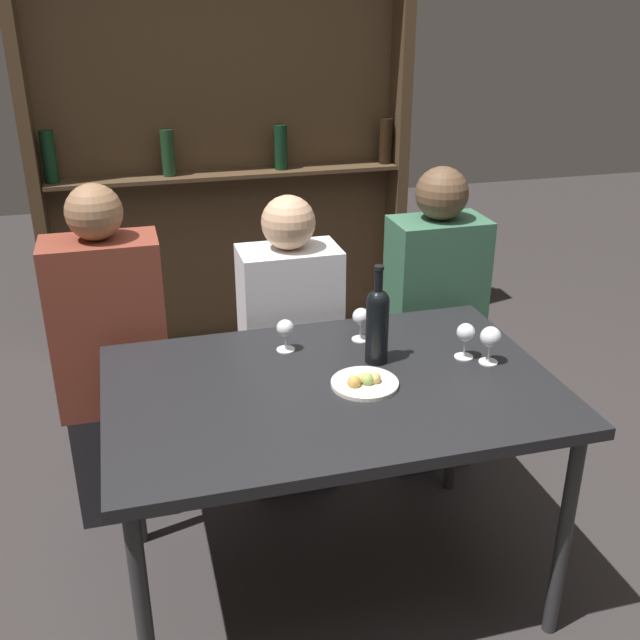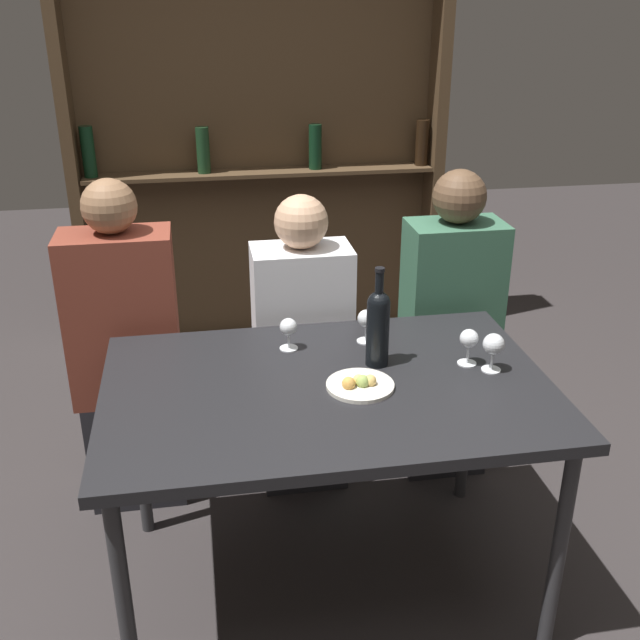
{
  "view_description": "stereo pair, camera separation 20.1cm",
  "coord_description": "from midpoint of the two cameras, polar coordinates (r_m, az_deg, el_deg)",
  "views": [
    {
      "loc": [
        -0.55,
        -1.87,
        1.84
      ],
      "look_at": [
        0.0,
        0.13,
        0.91
      ],
      "focal_mm": 42.0,
      "sensor_mm": 36.0,
      "label": 1
    },
    {
      "loc": [
        -0.35,
        -1.92,
        1.84
      ],
      "look_at": [
        0.0,
        0.13,
        0.91
      ],
      "focal_mm": 42.0,
      "sensor_mm": 36.0,
      "label": 2
    }
  ],
  "objects": [
    {
      "name": "seated_person_left",
      "position": [
        2.8,
        -12.52,
        -3.0
      ],
      "size": [
        0.39,
        0.22,
        1.26
      ],
      "color": "#26262B",
      "rests_on": "ground_plane"
    },
    {
      "name": "wine_glass_2",
      "position": [
        2.37,
        13.68,
        -1.56
      ],
      "size": [
        0.06,
        0.06,
        0.12
      ],
      "color": "silver",
      "rests_on": "dining_table"
    },
    {
      "name": "dining_table",
      "position": [
        2.26,
        3.13,
        -6.34
      ],
      "size": [
        1.33,
        0.88,
        0.76
      ],
      "color": "black",
      "rests_on": "ground_plane"
    },
    {
      "name": "seated_person_center",
      "position": [
        2.85,
        0.68,
        -2.75
      ],
      "size": [
        0.36,
        0.22,
        1.18
      ],
      "color": "#26262B",
      "rests_on": "ground_plane"
    },
    {
      "name": "seated_person_right",
      "position": [
        2.98,
        11.69,
        -1.24
      ],
      "size": [
        0.36,
        0.22,
        1.25
      ],
      "color": "#26262B",
      "rests_on": "ground_plane"
    },
    {
      "name": "wine_glass_1",
      "position": [
        2.4,
        -0.03,
        -0.7
      ],
      "size": [
        0.06,
        0.06,
        0.11
      ],
      "color": "silver",
      "rests_on": "dining_table"
    },
    {
      "name": "wine_rack_wall",
      "position": [
        4.01,
        -3.23,
        13.94
      ],
      "size": [
        1.95,
        0.21,
        2.27
      ],
      "color": "#4C3823",
      "rests_on": "ground_plane"
    },
    {
      "name": "wine_bottle",
      "position": [
        2.3,
        6.95,
        -0.35
      ],
      "size": [
        0.07,
        0.07,
        0.32
      ],
      "color": "black",
      "rests_on": "dining_table"
    },
    {
      "name": "wine_glass_3",
      "position": [
        2.46,
        5.88,
        -0.05
      ],
      "size": [
        0.06,
        0.06,
        0.11
      ],
      "color": "silver",
      "rests_on": "dining_table"
    },
    {
      "name": "food_plate_0",
      "position": [
        2.21,
        5.69,
        -4.95
      ],
      "size": [
        0.2,
        0.2,
        0.04
      ],
      "color": "silver",
      "rests_on": "dining_table"
    },
    {
      "name": "wine_glass_0",
      "position": [
        2.35,
        15.49,
        -1.93
      ],
      "size": [
        0.07,
        0.07,
        0.12
      ],
      "color": "silver",
      "rests_on": "dining_table"
    },
    {
      "name": "ground_plane",
      "position": [
        2.68,
        2.78,
        -19.34
      ],
      "size": [
        10.0,
        10.0,
        0.0
      ],
      "primitive_type": "plane",
      "color": "#332D2D"
    }
  ]
}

